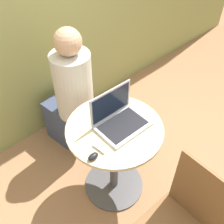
{
  "coord_description": "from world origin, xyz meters",
  "views": [
    {
      "loc": [
        -0.86,
        -0.89,
        2.1
      ],
      "look_at": [
        0.02,
        0.05,
        0.85
      ],
      "focal_mm": 42.0,
      "sensor_mm": 36.0,
      "label": 1
    }
  ],
  "objects": [
    {
      "name": "chair_empty",
      "position": [
        -0.08,
        -0.68,
        0.47
      ],
      "size": [
        0.42,
        0.42,
        0.93
      ],
      "color": "brown",
      "rests_on": "ground_plane"
    },
    {
      "name": "round_table",
      "position": [
        0.0,
        0.0,
        0.49
      ],
      "size": [
        0.69,
        0.69,
        0.75
      ],
      "color": "#4C4C51",
      "rests_on": "ground_plane"
    },
    {
      "name": "laptop",
      "position": [
        0.05,
        0.01,
        0.8
      ],
      "size": [
        0.36,
        0.27,
        0.25
      ],
      "color": "#B7B7BC",
      "rests_on": "round_table"
    },
    {
      "name": "cell_phone",
      "position": [
        -0.19,
        -0.07,
        0.76
      ],
      "size": [
        0.07,
        0.11,
        0.02
      ],
      "color": "silver",
      "rests_on": "round_table"
    },
    {
      "name": "back_wall",
      "position": [
        0.0,
        1.05,
        1.3
      ],
      "size": [
        7.0,
        0.05,
        2.6
      ],
      "color": "#939956",
      "rests_on": "ground_plane"
    },
    {
      "name": "computer_mouse",
      "position": [
        -0.28,
        -0.1,
        0.77
      ],
      "size": [
        0.07,
        0.04,
        0.04
      ],
      "color": "black",
      "rests_on": "round_table"
    },
    {
      "name": "ground_plane",
      "position": [
        0.0,
        0.0,
        0.0
      ],
      "size": [
        12.0,
        12.0,
        0.0
      ],
      "primitive_type": "plane",
      "color": "#9E704C"
    },
    {
      "name": "person_seated",
      "position": [
        0.08,
        0.64,
        0.53
      ],
      "size": [
        0.35,
        0.51,
        1.25
      ],
      "color": "#3D4766",
      "rests_on": "ground_plane"
    }
  ]
}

